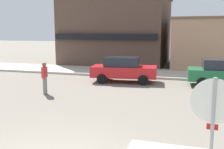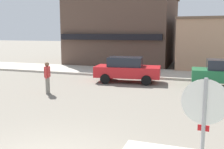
% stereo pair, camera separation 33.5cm
% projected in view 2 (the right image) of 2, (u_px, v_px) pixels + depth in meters
% --- Properties ---
extents(kerb_far, '(80.00, 4.00, 0.15)m').
position_uv_depth(kerb_far, '(152.00, 73.00, 19.46)').
color(kerb_far, beige).
rests_on(kerb_far, ground).
extents(stop_sign, '(0.82, 0.09, 2.30)m').
position_uv_depth(stop_sign, '(204.00, 121.00, 4.64)').
color(stop_sign, '#9E9EA3').
rests_on(stop_sign, ground).
extents(parked_car_nearest, '(4.17, 2.23, 1.56)m').
position_uv_depth(parked_car_nearest, '(127.00, 69.00, 16.31)').
color(parked_car_nearest, red).
rests_on(parked_car_nearest, ground).
extents(pedestrian_crossing_near, '(0.31, 0.55, 1.61)m').
position_uv_depth(pedestrian_crossing_near, '(47.00, 77.00, 13.19)').
color(pedestrian_crossing_near, gray).
rests_on(pedestrian_crossing_near, ground).
extents(building_corner_shop, '(9.71, 10.17, 6.74)m').
position_uv_depth(building_corner_shop, '(125.00, 29.00, 26.60)').
color(building_corner_shop, brown).
rests_on(building_corner_shop, ground).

